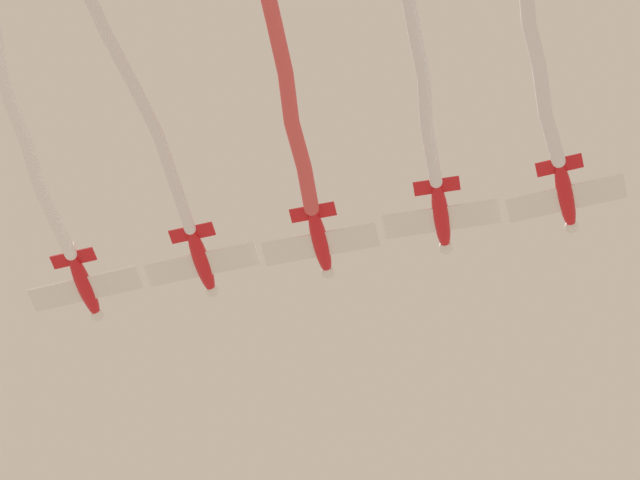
# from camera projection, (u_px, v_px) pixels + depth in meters

# --- Properties ---
(airplane_lead) EXTENTS (5.74, 6.77, 1.80)m
(airplane_lead) POSITION_uv_depth(u_px,v_px,m) (566.00, 196.00, 85.45)
(airplane_lead) COLOR red
(airplane_left_wing) EXTENTS (5.90, 6.49, 1.80)m
(airplane_left_wing) POSITION_uv_depth(u_px,v_px,m) (441.00, 217.00, 86.60)
(airplane_left_wing) COLOR red
(smoke_trail_left_wing) EXTENTS (17.10, 13.15, 1.38)m
(smoke_trail_left_wing) POSITION_uv_depth(u_px,v_px,m) (409.00, 24.00, 79.93)
(smoke_trail_left_wing) COLOR white
(airplane_right_wing) EXTENTS (5.83, 6.63, 1.80)m
(airplane_right_wing) POSITION_uv_depth(u_px,v_px,m) (320.00, 243.00, 87.23)
(airplane_right_wing) COLOR red
(smoke_trail_right_wing) EXTENTS (16.42, 14.39, 2.80)m
(smoke_trail_right_wing) POSITION_uv_depth(u_px,v_px,m) (280.00, 48.00, 81.16)
(smoke_trail_right_wing) COLOR #DB4C4C
(airplane_slot) EXTENTS (5.77, 6.72, 1.80)m
(airplane_slot) POSITION_uv_depth(u_px,v_px,m) (202.00, 262.00, 88.38)
(airplane_slot) COLOR red
(smoke_trail_slot) EXTENTS (20.96, 12.99, 1.84)m
(smoke_trail_slot) POSITION_uv_depth(u_px,v_px,m) (118.00, 58.00, 81.26)
(smoke_trail_slot) COLOR white
(airplane_trail) EXTENTS (5.74, 6.77, 1.80)m
(airplane_trail) POSITION_uv_depth(u_px,v_px,m) (85.00, 287.00, 89.01)
(airplane_trail) COLOR red
(smoke_trail_trail) EXTENTS (19.82, 18.68, 1.32)m
(smoke_trail_trail) POSITION_uv_depth(u_px,v_px,m) (7.00, 64.00, 80.55)
(smoke_trail_trail) COLOR white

